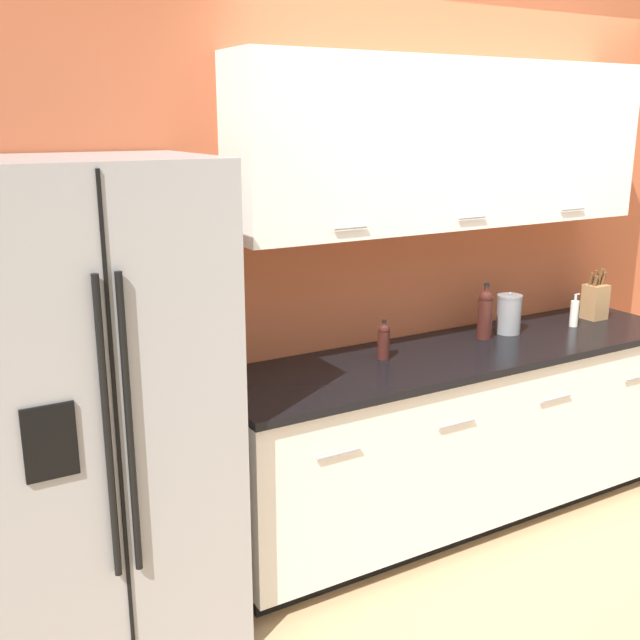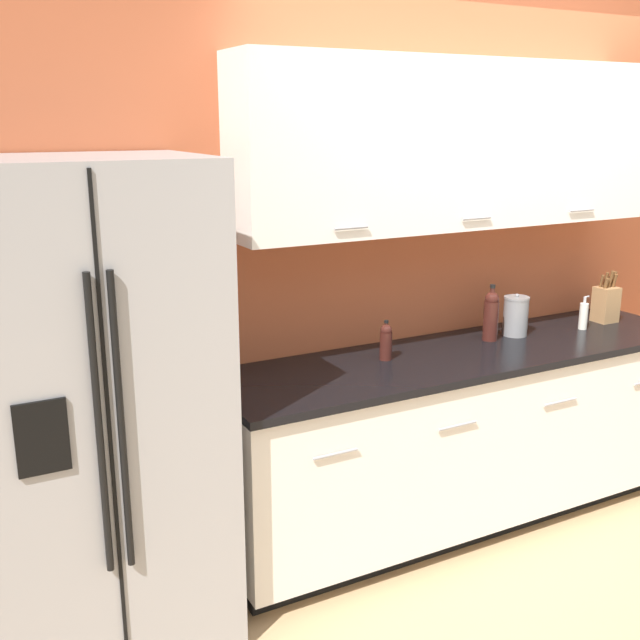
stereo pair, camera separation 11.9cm
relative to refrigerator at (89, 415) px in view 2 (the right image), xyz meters
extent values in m
plane|color=tan|center=(1.99, -0.62, -0.92)|extent=(14.00, 14.00, 0.00)
cube|color=#BC5B38|center=(1.99, 0.39, 0.38)|extent=(10.00, 0.05, 2.60)
cube|color=white|center=(1.78, 0.20, 0.93)|extent=(2.20, 0.32, 0.76)
cylinder|color=#99999E|center=(1.12, 0.03, 0.61)|extent=(0.16, 0.01, 0.01)
cylinder|color=#99999E|center=(1.78, 0.03, 0.61)|extent=(0.16, 0.01, 0.01)
cylinder|color=#99999E|center=(2.44, 0.03, 0.61)|extent=(0.16, 0.01, 0.01)
cube|color=black|center=(1.78, 0.08, -0.88)|extent=(2.47, 0.54, 0.09)
cube|color=white|center=(1.78, 0.04, -0.45)|extent=(2.51, 0.62, 0.77)
cube|color=black|center=(1.78, 0.03, -0.04)|extent=(2.53, 0.64, 0.03)
cylinder|color=#99999E|center=(0.88, -0.28, -0.23)|extent=(0.20, 0.01, 0.01)
cylinder|color=#99999E|center=(1.48, -0.28, -0.23)|extent=(0.20, 0.01, 0.01)
cylinder|color=#99999E|center=(2.08, -0.28, -0.23)|extent=(0.20, 0.01, 0.01)
cube|color=#9E9EA0|center=(0.00, 0.00, 0.00)|extent=(0.91, 0.71, 1.85)
cube|color=black|center=(0.00, -0.36, 0.00)|extent=(0.01, 0.01, 1.81)
cylinder|color=black|center=(-0.03, -0.37, 0.09)|extent=(0.02, 0.02, 1.02)
cylinder|color=black|center=(0.04, -0.37, 0.09)|extent=(0.02, 0.02, 1.02)
cube|color=black|center=(-0.21, -0.36, 0.09)|extent=(0.16, 0.01, 0.24)
cube|color=#A87A4C|center=(2.77, 0.11, 0.07)|extent=(0.11, 0.10, 0.19)
cylinder|color=brown|center=(2.74, 0.13, 0.20)|extent=(0.01, 0.03, 0.07)
cylinder|color=brown|center=(2.74, 0.09, 0.19)|extent=(0.02, 0.03, 0.06)
cylinder|color=brown|center=(2.77, 0.13, 0.21)|extent=(0.02, 0.03, 0.08)
cylinder|color=brown|center=(2.77, 0.09, 0.21)|extent=(0.02, 0.04, 0.10)
cylinder|color=brown|center=(2.80, 0.13, 0.19)|extent=(0.02, 0.03, 0.06)
cylinder|color=brown|center=(2.80, 0.09, 0.20)|extent=(0.02, 0.03, 0.07)
cylinder|color=brown|center=(2.83, 0.13, 0.20)|extent=(0.02, 0.03, 0.08)
cylinder|color=#3D1914|center=(1.98, 0.13, 0.07)|extent=(0.07, 0.07, 0.20)
sphere|color=#3D1914|center=(1.98, 0.13, 0.19)|extent=(0.07, 0.07, 0.07)
cylinder|color=#3D1914|center=(1.98, 0.13, 0.21)|extent=(0.02, 0.02, 0.07)
cylinder|color=black|center=(1.98, 0.13, 0.25)|extent=(0.03, 0.03, 0.02)
cylinder|color=silver|center=(2.55, 0.06, 0.04)|extent=(0.04, 0.04, 0.14)
cylinder|color=#B2B2B5|center=(2.55, 0.06, 0.13)|extent=(0.02, 0.02, 0.04)
cylinder|color=#B2B2B5|center=(2.56, 0.06, 0.15)|extent=(0.03, 0.01, 0.01)
cylinder|color=#3D1914|center=(1.35, 0.11, 0.04)|extent=(0.06, 0.06, 0.13)
sphere|color=#3D1914|center=(1.35, 0.11, 0.11)|extent=(0.05, 0.05, 0.05)
cylinder|color=#3D1914|center=(1.35, 0.11, 0.13)|extent=(0.02, 0.02, 0.04)
cylinder|color=black|center=(1.35, 0.11, 0.15)|extent=(0.02, 0.02, 0.01)
cylinder|color=gray|center=(2.15, 0.14, 0.07)|extent=(0.12, 0.12, 0.19)
cylinder|color=gray|center=(2.15, 0.14, 0.17)|extent=(0.13, 0.13, 0.01)
sphere|color=gray|center=(2.15, 0.14, 0.18)|extent=(0.02, 0.02, 0.02)
camera|label=1|loc=(-0.55, -2.59, 1.04)|focal=42.00mm
camera|label=2|loc=(-0.45, -2.64, 1.04)|focal=42.00mm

